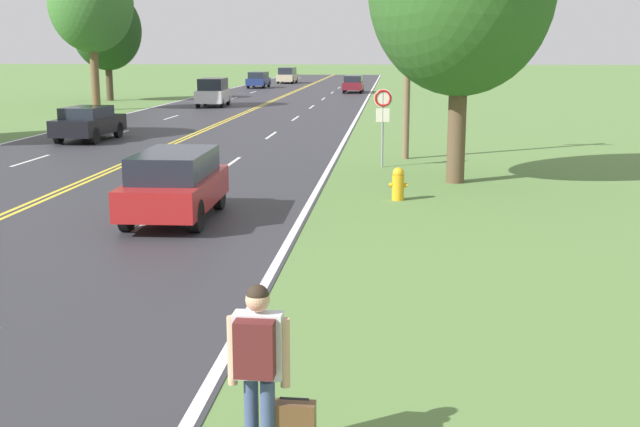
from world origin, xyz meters
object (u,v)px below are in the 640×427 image
(car_silver_suv_mid_near, at_px, (213,92))
(car_champagne_van_distant, at_px, (287,75))
(hitchhiker_person, at_px, (258,356))
(car_dark_blue_hatchback_receding, at_px, (258,79))
(tree_mid_treeline, at_px, (91,4))
(traffic_sign, at_px, (383,108))
(car_maroon_suv_mid_far, at_px, (353,83))
(fire_hydrant, at_px, (398,184))
(car_red_hatchback_nearest, at_px, (175,183))
(tree_left_verge, at_px, (107,31))
(car_black_sedan_approaching, at_px, (88,123))

(car_silver_suv_mid_near, relative_size, car_champagne_van_distant, 0.88)
(hitchhiker_person, height_order, car_dark_blue_hatchback_receding, hitchhiker_person)
(hitchhiker_person, bearing_deg, tree_mid_treeline, 23.92)
(traffic_sign, relative_size, car_maroon_suv_mid_far, 0.58)
(tree_mid_treeline, relative_size, car_champagne_van_distant, 1.98)
(fire_hydrant, distance_m, car_red_hatchback_nearest, 5.85)
(hitchhiker_person, distance_m, tree_left_verge, 56.30)
(traffic_sign, xyz_separation_m, car_silver_suv_mid_near, (-11.83, 27.43, -0.96))
(car_silver_suv_mid_near, height_order, car_champagne_van_distant, car_silver_suv_mid_near)
(car_champagne_van_distant, bearing_deg, car_red_hatchback_nearest, -173.21)
(fire_hydrant, relative_size, tree_left_verge, 0.10)
(car_dark_blue_hatchback_receding, bearing_deg, tree_mid_treeline, 171.63)
(hitchhiker_person, height_order, car_champagne_van_distant, car_champagne_van_distant)
(hitchhiker_person, xyz_separation_m, car_black_sedan_approaching, (-11.67, 26.07, -0.29))
(hitchhiker_person, distance_m, traffic_sign, 19.47)
(hitchhiker_person, xyz_separation_m, tree_mid_treeline, (-17.66, 42.94, 5.50))
(traffic_sign, height_order, car_black_sedan_approaching, traffic_sign)
(fire_hydrant, bearing_deg, tree_left_verge, 118.98)
(tree_mid_treeline, distance_m, car_silver_suv_mid_near, 9.56)
(hitchhiker_person, relative_size, car_red_hatchback_nearest, 0.42)
(traffic_sign, bearing_deg, hitchhiker_person, -92.51)
(tree_left_verge, height_order, car_champagne_van_distant, tree_left_verge)
(car_black_sedan_approaching, bearing_deg, traffic_sign, -115.39)
(fire_hydrant, height_order, car_dark_blue_hatchback_receding, car_dark_blue_hatchback_receding)
(hitchhiker_person, xyz_separation_m, fire_hydrant, (1.35, 13.58, -0.63))
(tree_left_verge, bearing_deg, car_silver_suv_mid_near, -31.14)
(car_red_hatchback_nearest, xyz_separation_m, car_champagne_van_distant, (-7.13, 73.40, 0.07))
(hitchhiker_person, xyz_separation_m, car_dark_blue_hatchback_receding, (-12.26, 72.94, -0.22))
(hitchhiker_person, bearing_deg, fire_hydrant, -4.14)
(hitchhiker_person, distance_m, car_silver_suv_mid_near, 48.13)
(hitchhiker_person, height_order, tree_mid_treeline, tree_mid_treeline)
(traffic_sign, height_order, car_red_hatchback_nearest, traffic_sign)
(fire_hydrant, height_order, tree_left_verge, tree_left_verge)
(traffic_sign, height_order, car_champagne_van_distant, traffic_sign)
(car_silver_suv_mid_near, bearing_deg, fire_hydrant, -162.33)
(car_red_hatchback_nearest, bearing_deg, car_silver_suv_mid_near, -169.98)
(tree_left_verge, height_order, tree_mid_treeline, tree_mid_treeline)
(car_red_hatchback_nearest, relative_size, car_black_sedan_approaching, 0.97)
(hitchhiker_person, relative_size, car_silver_suv_mid_near, 0.40)
(tree_left_verge, bearing_deg, car_maroon_suv_mid_far, 35.40)
(traffic_sign, distance_m, car_dark_blue_hatchback_receding, 55.10)
(tree_mid_treeline, height_order, car_silver_suv_mid_near, tree_mid_treeline)
(car_red_hatchback_nearest, bearing_deg, car_champagne_van_distant, -175.79)
(car_red_hatchback_nearest, height_order, car_champagne_van_distant, car_champagne_van_distant)
(car_silver_suv_mid_near, height_order, car_maroon_suv_mid_far, car_silver_suv_mid_near)
(tree_left_verge, relative_size, car_champagne_van_distant, 1.67)
(car_red_hatchback_nearest, bearing_deg, fire_hydrant, 118.48)
(fire_hydrant, relative_size, car_maroon_suv_mid_far, 0.19)
(car_black_sedan_approaching, bearing_deg, car_red_hatchback_nearest, -150.11)
(tree_mid_treeline, bearing_deg, car_champagne_van_distant, 80.58)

